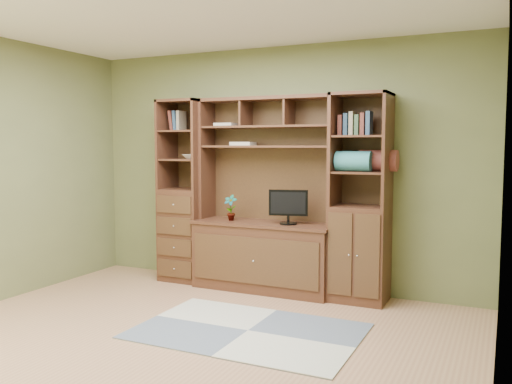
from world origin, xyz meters
The scene contains 11 objects.
room centered at (0.00, 0.00, 1.30)m, with size 4.60×4.10×2.64m.
center_hutch centered at (-0.04, 1.73, 1.02)m, with size 1.54×0.53×2.05m, color #432417.
left_tower centered at (-1.04, 1.77, 1.02)m, with size 0.50×0.45×2.05m, color #432417.
right_tower centered at (0.98, 1.77, 1.02)m, with size 0.55×0.45×2.05m, color #432417.
rug centered at (0.38, 0.48, 0.01)m, with size 1.83×1.22×0.01m, color gray.
monitor centered at (0.25, 1.70, 0.98)m, with size 0.40×0.18×0.49m, color black.
orchid centered at (-0.42, 1.70, 0.87)m, with size 0.15×0.10×0.28m, color #AA5939.
magazines centered at (-0.33, 1.82, 1.56)m, with size 0.24×0.18×0.04m, color #C0B3A3.
bowl centered at (-0.94, 1.77, 1.42)m, with size 0.21×0.21×0.05m, color beige.
blanket_teal centered at (0.92, 1.73, 1.39)m, with size 0.34×0.20×0.20m, color teal.
blanket_red centered at (1.13, 1.85, 1.39)m, with size 0.37×0.21×0.21m, color brown.
Camera 1 is at (2.28, -3.46, 1.55)m, focal length 38.00 mm.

